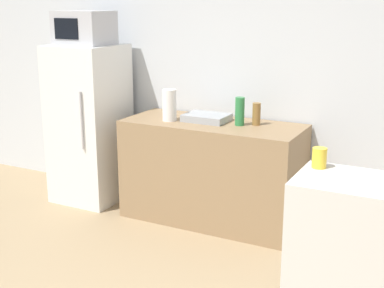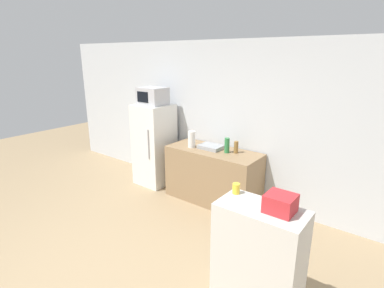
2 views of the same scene
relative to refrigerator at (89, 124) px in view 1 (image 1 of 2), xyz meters
The scene contains 9 objects.
wall_back 1.46m from the refrigerator, 18.09° to the left, with size 8.00×0.06×2.60m, color silver.
refrigerator is the anchor object (origin of this frame).
microwave 0.91m from the refrigerator, 107.41° to the right, with size 0.48×0.40×0.31m.
counter 1.33m from the refrigerator, ahead, with size 1.55×0.65×0.89m, color #937551.
sink_basin 1.23m from the refrigerator, ahead, with size 0.38×0.28×0.06m, color #9EA3A8.
bottle_tall 1.55m from the refrigerator, ahead, with size 0.08×0.08×0.24m, color #2D7F42.
bottle_short 1.67m from the refrigerator, ahead, with size 0.07×0.07×0.19m, color olive.
jar 3.05m from the refrigerator, 30.70° to the right, with size 0.07×0.07×0.10m, color yellow.
paper_towel_roll 0.96m from the refrigerator, ahead, with size 0.12×0.12×0.27m, color white.
Camera 1 is at (1.90, -1.64, 1.91)m, focal length 50.00 mm.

